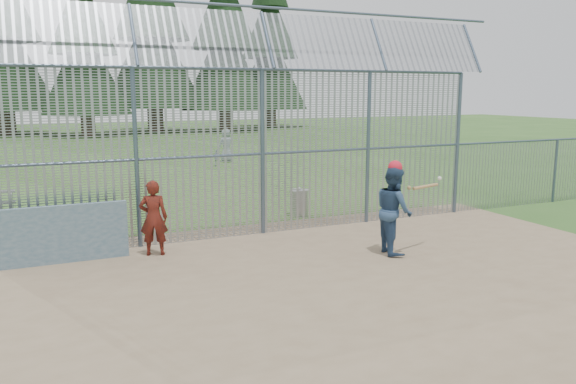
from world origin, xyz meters
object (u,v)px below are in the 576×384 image
dugout_wall (65,234)px  batter (394,210)px  trash_can (299,202)px  onlooker (154,218)px

dugout_wall → batter: batter is taller
dugout_wall → trash_can: (6.31, 2.13, -0.24)m
dugout_wall → batter: 6.89m
dugout_wall → onlooker: onlooker is taller
batter → onlooker: (-4.76, 1.97, -0.13)m
onlooker → dugout_wall: bearing=10.4°
trash_can → dugout_wall: bearing=-161.4°
batter → trash_can: (-0.22, 4.29, -0.59)m
batter → dugout_wall: bearing=83.7°
batter → onlooker: bearing=79.6°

